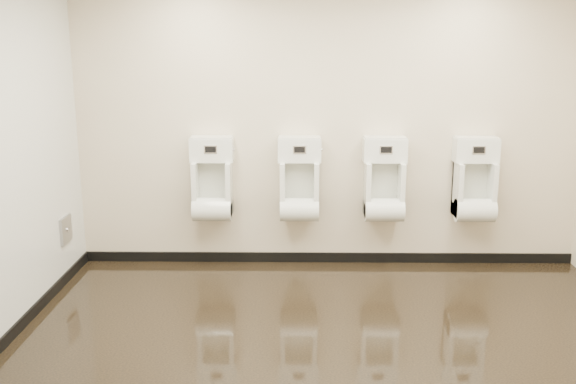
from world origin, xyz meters
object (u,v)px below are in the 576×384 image
urinal_2 (384,186)px  urinal_3 (475,186)px  urinal_0 (212,185)px  access_panel (66,230)px  urinal_1 (299,185)px

urinal_2 → urinal_3: size_ratio=1.00×
urinal_0 → urinal_3: (2.58, 0.00, 0.00)m
urinal_3 → urinal_0: bearing=180.0°
urinal_2 → urinal_3: same height
urinal_3 → access_panel: bearing=-174.1°
urinal_1 → urinal_3: same height
urinal_1 → access_panel: bearing=-169.5°
urinal_0 → urinal_2: same height
access_panel → urinal_0: urinal_0 is taller
urinal_1 → urinal_2: (0.83, 0.00, 0.00)m
urinal_1 → urinal_0: bearing=180.0°
urinal_0 → urinal_3: size_ratio=1.00×
urinal_2 → urinal_3: bearing=0.0°
urinal_0 → urinal_3: same height
access_panel → urinal_1: bearing=10.5°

